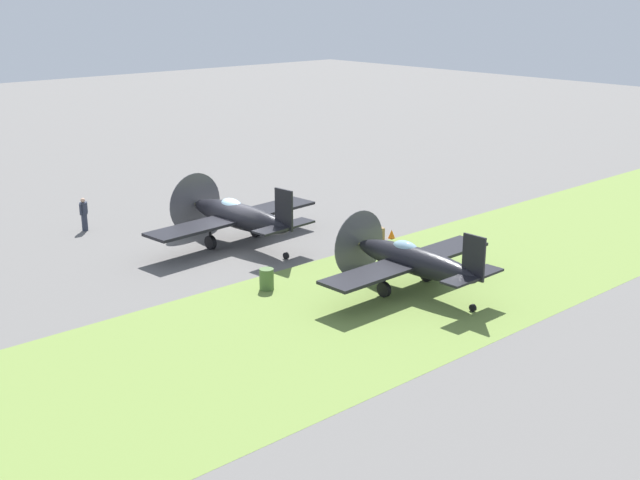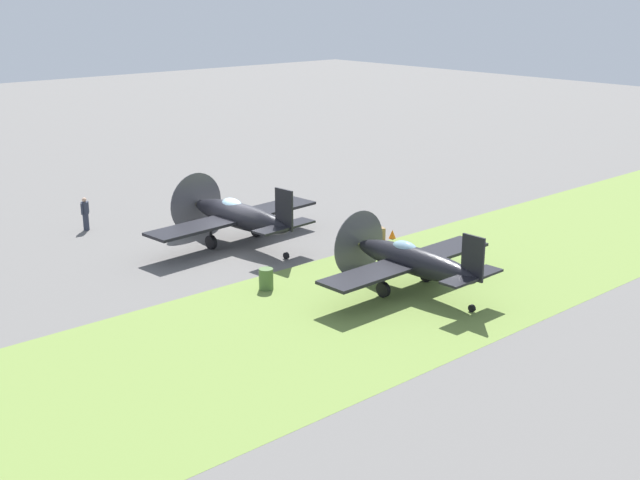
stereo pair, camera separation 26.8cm
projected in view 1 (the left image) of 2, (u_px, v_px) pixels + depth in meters
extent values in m
plane|color=#605E5B|center=(233.00, 246.00, 39.49)|extent=(160.00, 160.00, 0.00)
cube|color=olive|center=(379.00, 301.00, 32.47)|extent=(120.00, 11.00, 0.01)
ellipsoid|color=black|center=(240.00, 216.00, 39.24)|extent=(1.76, 6.86, 1.24)
cube|color=black|center=(234.00, 218.00, 39.55)|extent=(9.68, 2.44, 0.14)
cube|color=black|center=(284.00, 210.00, 36.94)|extent=(0.18, 1.10, 1.90)
cube|color=black|center=(284.00, 227.00, 37.17)|extent=(3.25, 1.14, 0.10)
cone|color=#B7B24C|center=(193.00, 203.00, 41.64)|extent=(0.69, 0.75, 0.64)
cylinder|color=#4C4C51|center=(195.00, 204.00, 41.51)|extent=(3.19, 0.29, 3.19)
ellipsoid|color=#8CB2C6|center=(231.00, 205.00, 39.51)|extent=(0.80, 1.45, 0.70)
cylinder|color=black|center=(211.00, 242.00, 38.89)|extent=(0.27, 0.69, 0.68)
cylinder|color=black|center=(210.00, 233.00, 38.75)|extent=(0.12, 0.12, 0.96)
cylinder|color=black|center=(256.00, 230.00, 40.89)|extent=(0.27, 0.69, 0.68)
cylinder|color=black|center=(255.00, 221.00, 40.75)|extent=(0.12, 0.12, 0.96)
cylinder|color=black|center=(286.00, 256.00, 37.51)|extent=(0.14, 0.33, 0.32)
ellipsoid|color=black|center=(415.00, 261.00, 33.09)|extent=(1.27, 6.31, 1.15)
cube|color=black|center=(408.00, 262.00, 33.39)|extent=(8.90, 1.75, 0.13)
cube|color=black|center=(474.00, 258.00, 30.85)|extent=(0.11, 1.02, 1.76)
cube|color=black|center=(473.00, 276.00, 31.06)|extent=(2.97, 0.89, 0.09)
cone|color=#B7B24C|center=(356.00, 243.00, 35.45)|extent=(0.60, 0.66, 0.59)
cylinder|color=#4C4C51|center=(359.00, 244.00, 35.32)|extent=(2.96, 0.10, 2.96)
ellipsoid|color=#8CB2C6|center=(405.00, 248.00, 33.36)|extent=(0.67, 1.31, 0.65)
cylinder|color=black|center=(384.00, 289.00, 32.84)|extent=(0.22, 0.63, 0.63)
cylinder|color=black|center=(384.00, 279.00, 32.71)|extent=(0.11, 0.11, 0.89)
cylinder|color=black|center=(427.00, 274.00, 34.59)|extent=(0.22, 0.63, 0.63)
cylinder|color=black|center=(427.00, 264.00, 34.46)|extent=(0.11, 0.11, 0.89)
cylinder|color=black|center=(473.00, 308.00, 31.38)|extent=(0.12, 0.30, 0.30)
cylinder|color=#2D3342|center=(85.00, 222.00, 41.90)|extent=(0.30, 0.30, 0.88)
cylinder|color=#2D3342|center=(83.00, 208.00, 41.68)|extent=(0.38, 0.38, 0.62)
sphere|color=tan|center=(83.00, 200.00, 41.55)|extent=(0.23, 0.23, 0.23)
cylinder|color=#2D3342|center=(86.00, 207.00, 41.91)|extent=(0.11, 0.11, 0.59)
cylinder|color=#2D3342|center=(80.00, 210.00, 41.44)|extent=(0.11, 0.11, 0.59)
cylinder|color=#476633|center=(267.00, 279.00, 33.61)|extent=(0.60, 0.60, 0.90)
cube|color=olive|center=(373.00, 233.00, 40.44)|extent=(1.14, 1.14, 0.64)
cone|color=orange|center=(392.00, 234.00, 40.68)|extent=(0.36, 0.36, 0.44)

